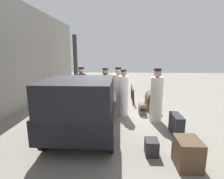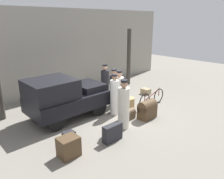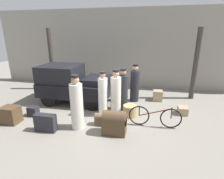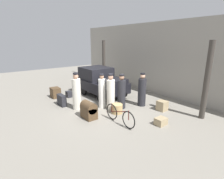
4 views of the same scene
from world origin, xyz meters
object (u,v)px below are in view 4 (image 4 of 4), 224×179
Objects in this scene: porter_with_bicycle at (102,92)px; suitcase_tan_flat at (91,107)px; suitcase_small_leather at (62,100)px; suitcase_black_upright at (161,121)px; trunk_barrel_dark at (89,110)px; porter_lifting_near_truck at (121,93)px; porter_standing_middle at (77,93)px; truck at (101,81)px; trunk_wicker_pale at (69,94)px; wicker_basket at (117,109)px; bicycle at (120,115)px; conductor_in_dark_uniform at (142,91)px; porter_carrying_trunk at (111,93)px; trunk_large_brown at (55,93)px; trunk_umber_medium at (162,106)px.

suitcase_tan_flat is at bearing -79.79° from porter_with_bicycle.
suitcase_small_leather is 1.59× the size of suitcase_tan_flat.
trunk_barrel_dark is (-2.41, -2.00, 0.24)m from suitcase_black_upright.
porter_standing_middle reaches higher than porter_lifting_near_truck.
truck is 8.58× the size of trunk_wicker_pale.
truck reaches higher than wicker_basket.
porter_standing_middle is at bearing -166.12° from bicycle.
conductor_in_dark_uniform is 0.97× the size of porter_carrying_trunk.
suitcase_tan_flat is at bearing 141.30° from trunk_barrel_dark.
conductor_in_dark_uniform is 3.73× the size of suitcase_black_upright.
porter_with_bicycle reaches higher than suitcase_black_upright.
trunk_barrel_dark is at bearing -43.75° from truck.
bicycle is 1.01× the size of porter_with_bicycle.
porter_with_bicycle reaches higher than porter_lifting_near_truck.
trunk_large_brown is at bearing -151.59° from porter_lifting_near_truck.
trunk_large_brown reaches higher than wicker_basket.
porter_with_bicycle is 1.47m from trunk_barrel_dark.
wicker_basket is at bearing -19.80° from truck.
truck is at bearing 157.12° from porter_carrying_trunk.
porter_lifting_near_truck reaches higher than truck.
porter_carrying_trunk is at bearing 14.89° from trunk_wicker_pale.
porter_carrying_trunk reaches higher than truck.
trunk_barrel_dark reaches higher than wicker_basket.
conductor_in_dark_uniform is at bearing -164.89° from trunk_umber_medium.
porter_lifting_near_truck is at bearing 47.75° from porter_with_bicycle.
wicker_basket is 3.11m from suitcase_small_leather.
suitcase_tan_flat is (3.24, 0.54, -0.09)m from trunk_large_brown.
conductor_in_dark_uniform is 2.12m from porter_with_bicycle.
wicker_basket is 1.42× the size of trunk_wicker_pale.
porter_with_bicycle is 3.95× the size of suitcase_tan_flat.
wicker_basket is 2.16m from suitcase_black_upright.
suitcase_tan_flat is (-0.92, -0.89, -0.00)m from wicker_basket.
suitcase_small_leather is at bearing -9.04° from trunk_large_brown.
suitcase_small_leather is (-2.61, -1.68, 0.07)m from wicker_basket.
conductor_in_dark_uniform is at bearing 89.56° from wicker_basket.
trunk_barrel_dark reaches higher than trunk_umber_medium.
porter_lifting_near_truck is 1.70m from suitcase_tan_flat.
porter_with_bicycle is at bearing 100.21° from suitcase_tan_flat.
trunk_large_brown is at bearing -122.37° from trunk_wicker_pale.
truck is at bearing 156.42° from bicycle.
porter_carrying_trunk is 0.51m from porter_with_bicycle.
porter_standing_middle reaches higher than trunk_large_brown.
porter_with_bicycle is 3.73× the size of suitcase_black_upright.
trunk_umber_medium is at bearing 42.73° from porter_lifting_near_truck.
porter_carrying_trunk reaches higher than bicycle.
porter_with_bicycle is 4.73× the size of trunk_wicker_pale.
trunk_large_brown is at bearing -170.56° from suitcase_tan_flat.
trunk_barrel_dark is at bearing -89.02° from porter_lifting_near_truck.
conductor_in_dark_uniform is 5.24m from trunk_large_brown.
conductor_in_dark_uniform is (-0.91, 2.32, 0.43)m from bicycle.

